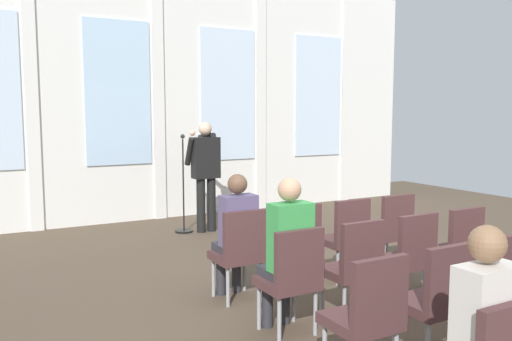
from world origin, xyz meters
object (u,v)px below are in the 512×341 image
at_px(mic_stand, 184,211).
at_px(chair_r1_c2, 409,254).
at_px(chair_r0_c2, 346,234).
at_px(audience_r3_c0, 478,330).
at_px(speaker, 205,168).
at_px(audience_r0_c0, 236,230).
at_px(chair_r0_c1, 296,241).
at_px(chair_r1_c1, 354,264).
at_px(chair_r2_c0, 368,312).
at_px(audience_r1_c0, 287,248).
at_px(chair_r0_c3, 391,228).
at_px(chair_r2_c1, 437,295).
at_px(chair_r1_c0, 292,274).
at_px(chair_r0_c0, 240,249).
at_px(chair_r2_c2, 496,282).
at_px(chair_r1_c3, 457,246).

bearing_deg(mic_stand, chair_r1_c2, -80.41).
bearing_deg(chair_r0_c2, audience_r3_c0, -115.57).
bearing_deg(speaker, audience_r0_c0, -107.98).
bearing_deg(chair_r0_c1, mic_stand, 90.53).
bearing_deg(chair_r1_c1, audience_r0_c0, 122.69).
bearing_deg(audience_r0_c0, chair_r0_c1, -7.09).
bearing_deg(audience_r3_c0, chair_r1_c1, 69.99).
distance_m(audience_r0_c0, chair_r2_c0, 2.01).
distance_m(audience_r0_c0, audience_r1_c0, 0.96).
bearing_deg(chair_r0_c3, speaker, 108.79).
bearing_deg(audience_r1_c0, chair_r0_c3, 23.67).
xyz_separation_m(chair_r1_c2, chair_r2_c1, (-0.67, -0.96, 0.00)).
bearing_deg(speaker, chair_r2_c0, -100.98).
height_order(chair_r1_c0, audience_r1_c0, audience_r1_c0).
bearing_deg(chair_r0_c2, speaker, 96.93).
bearing_deg(audience_r1_c0, chair_r1_c0, -90.00).
height_order(chair_r0_c2, chair_r2_c0, same).
height_order(chair_r1_c1, audience_r3_c0, audience_r3_c0).
distance_m(audience_r0_c0, audience_r3_c0, 2.88).
xyz_separation_m(speaker, chair_r0_c1, (-0.30, -3.06, -0.48)).
xyz_separation_m(audience_r0_c0, chair_r2_c0, (0.00, -2.00, -0.18)).
height_order(audience_r0_c0, chair_r0_c2, audience_r0_c0).
xyz_separation_m(chair_r0_c0, chair_r2_c1, (0.67, -1.92, 0.00)).
distance_m(chair_r0_c3, chair_r2_c0, 2.78).
xyz_separation_m(chair_r1_c1, audience_r3_c0, (-0.67, -1.84, 0.19)).
xyz_separation_m(chair_r1_c1, chair_r1_c2, (0.67, 0.00, 0.00)).
relative_size(chair_r1_c2, chair_r2_c0, 1.00).
relative_size(mic_stand, chair_r2_c0, 1.65).
xyz_separation_m(chair_r0_c1, chair_r1_c1, (0.00, -0.96, 0.00)).
xyz_separation_m(chair_r0_c2, chair_r0_c3, (0.67, 0.00, 0.00)).
bearing_deg(chair_r0_c1, audience_r0_c0, 172.91).
relative_size(chair_r0_c0, chair_r2_c0, 1.00).
bearing_deg(chair_r0_c3, chair_r0_c0, 180.00).
bearing_deg(mic_stand, chair_r0_c3, -66.70).
bearing_deg(chair_r1_c0, chair_r2_c1, -55.11).
bearing_deg(chair_r1_c0, chair_r2_c2, -35.64).
relative_size(chair_r0_c2, chair_r1_c0, 1.00).
xyz_separation_m(audience_r1_c0, audience_r3_c0, (0.00, -1.92, -0.02)).
distance_m(audience_r0_c0, chair_r1_c0, 1.06).
bearing_deg(chair_r1_c2, chair_r0_c3, 55.11).
relative_size(audience_r0_c0, audience_r1_c0, 0.95).
bearing_deg(chair_r1_c2, audience_r0_c0, 142.08).
bearing_deg(chair_r1_c3, audience_r0_c0, 152.55).
xyz_separation_m(chair_r1_c1, chair_r2_c1, (0.00, -0.96, 0.00)).
xyz_separation_m(chair_r0_c0, chair_r0_c3, (2.01, 0.00, 0.00)).
xyz_separation_m(audience_r1_c0, chair_r2_c2, (1.34, -1.04, -0.21)).
height_order(speaker, chair_r2_c1, speaker).
bearing_deg(chair_r1_c1, chair_r1_c3, 0.00).
distance_m(chair_r1_c0, chair_r2_c1, 1.17).
relative_size(speaker, audience_r0_c0, 1.36).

